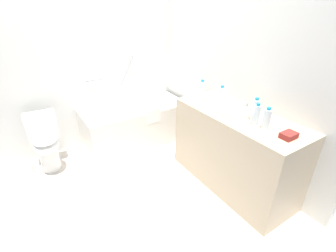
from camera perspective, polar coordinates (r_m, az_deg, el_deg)
The scene contains 17 objects.
ground_plane at distance 2.88m, azimuth -9.50°, elevation -14.79°, with size 3.75×3.75×0.00m, color beige.
wall_back_tiled at distance 3.52m, azimuth -20.27°, elevation 14.16°, with size 3.15×0.10×2.43m, color silver.
wall_right_mirror at distance 3.05m, azimuth 14.43°, elevation 13.16°, with size 0.10×2.98×2.43m, color silver.
bathtub at distance 3.62m, azimuth -7.73°, elevation 0.70°, with size 1.49×0.70×1.23m.
toilet at distance 3.35m, azimuth -26.99°, elevation -3.36°, with size 0.36×0.50×0.73m.
vanity_counter at distance 2.79m, azimuth 15.30°, elevation -5.64°, with size 0.58×1.44×0.89m, color tan.
sink_basin at distance 2.56m, azimuth 15.12°, elevation 3.33°, with size 0.34×0.34×0.05m, color white.
sink_faucet at distance 2.70m, azimuth 18.06°, elevation 4.43°, with size 0.11×0.15×0.08m.
water_bottle_0 at distance 2.73m, azimuth 12.56°, elevation 6.91°, with size 0.06×0.06×0.22m.
water_bottle_1 at distance 2.35m, azimuth 20.21°, elevation 2.40°, with size 0.06×0.06×0.22m.
water_bottle_2 at distance 2.44m, azimuth 19.94°, elevation 3.57°, with size 0.07×0.07×0.23m.
water_bottle_3 at distance 2.31m, azimuth 22.34°, elevation 1.52°, with size 0.07×0.07×0.21m.
water_bottle_4 at distance 2.87m, azimuth 8.05°, elevation 8.39°, with size 0.07×0.07×0.23m.
drinking_glass_0 at distance 2.86m, azimuth 9.46°, elevation 6.72°, with size 0.07×0.07×0.08m, color white.
drinking_glass_1 at distance 2.77m, azimuth 9.66°, elevation 6.08°, with size 0.06×0.06×0.08m, color white.
amenity_basket at distance 2.27m, azimuth 26.67°, elevation -1.99°, with size 0.14×0.10×0.05m, color maroon.
toilet_paper_roll at distance 3.49m, azimuth -30.09°, elevation -8.83°, with size 0.11×0.11×0.14m, color white.
Camera 1 is at (-0.75, -2.02, 1.91)m, focal length 25.74 mm.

